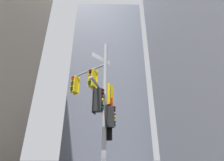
# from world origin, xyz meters

# --- Properties ---
(building_mid_block) EXTENTS (14.44, 14.44, 34.46)m
(building_mid_block) POSITION_xyz_m (0.02, 26.90, 17.23)
(building_mid_block) COLOR slate
(building_mid_block) RESTS_ON ground
(signal_pole_assembly) EXTENTS (2.76, 4.10, 8.24)m
(signal_pole_assembly) POSITION_xyz_m (-0.33, 0.16, 4.84)
(signal_pole_assembly) COLOR #9EA0A3
(signal_pole_assembly) RESTS_ON ground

